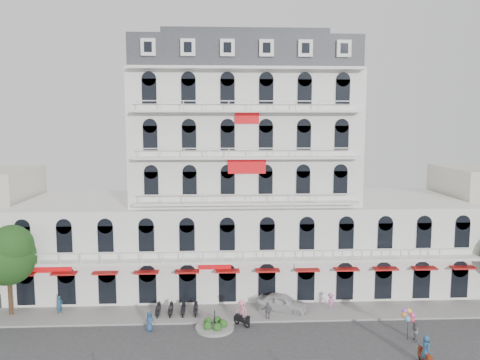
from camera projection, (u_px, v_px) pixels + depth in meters
name	position (u px, v px, depth m)	size (l,w,h in m)	color
sidewalk	(249.00, 313.00, 41.78)	(53.00, 4.00, 0.16)	gray
main_building	(243.00, 189.00, 49.51)	(45.00, 15.00, 25.80)	silver
traffic_island	(215.00, 326.00, 38.64)	(3.20, 3.20, 1.60)	gray
parked_scooter_row	(177.00, 316.00, 41.30)	(4.40, 1.80, 1.10)	black
tree_west_inner	(8.00, 253.00, 40.62)	(4.76, 4.76, 8.25)	#382314
parked_car	(282.00, 302.00, 42.33)	(1.86, 4.63, 1.58)	silver
rider_east	(426.00, 350.00, 32.82)	(0.64, 1.70, 2.19)	maroon
rider_center	(242.00, 312.00, 39.13)	(1.34, 1.28, 2.26)	black
pedestrian_left	(150.00, 321.00, 38.26)	(0.79, 0.51, 1.61)	navy
pedestrian_mid	(268.00, 311.00, 40.28)	(0.97, 0.41, 1.66)	slate
pedestrian_right	(331.00, 302.00, 42.53)	(1.01, 0.58, 1.57)	#C066A1
pedestrian_far	(60.00, 305.00, 41.36)	(0.65, 0.43, 1.79)	navy
balloon_vendor	(412.00, 325.00, 36.49)	(1.38, 1.30, 2.45)	slate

